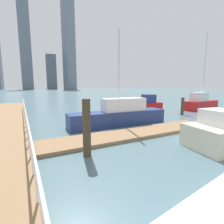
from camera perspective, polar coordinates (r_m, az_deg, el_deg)
name	(u,v)px	position (r m, az deg, el deg)	size (l,w,h in m)	color
ground_plane	(58,113)	(19.12, -17.79, -0.33)	(300.00, 300.00, 0.00)	slate
floating_dock	(132,134)	(10.19, 6.74, -7.24)	(11.64, 2.00, 0.18)	#93704C
boardwalk_railing	(28,127)	(7.89, -26.37, -4.44)	(0.06, 26.85, 1.08)	white
dock_piling_0	(182,106)	(18.40, 22.53, 1.80)	(0.29, 0.29, 1.73)	#473826
dock_piling_2	(87,128)	(7.00, -8.49, -5.39)	(0.33, 0.33, 2.38)	#473826
moored_boat_2	(145,104)	(21.20, 11.15, 2.52)	(4.29, 2.15, 1.84)	red
moored_boat_3	(120,115)	(12.53, 2.57, -0.91)	(7.43, 1.78, 6.75)	navy
moored_boat_4	(201,103)	(23.12, 27.67, 2.71)	(5.06, 2.10, 8.85)	red
skyline_tower_2	(25,48)	(148.91, -27.01, 18.67)	(7.69, 11.22, 61.54)	slate
skyline_tower_3	(51,72)	(155.26, -19.69, 12.42)	(7.69, 11.21, 28.08)	slate
skyline_tower_4	(69,44)	(145.36, -14.35, 21.16)	(6.76, 12.11, 69.29)	slate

